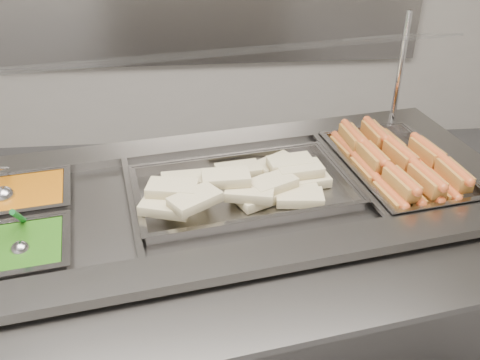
{
  "coord_description": "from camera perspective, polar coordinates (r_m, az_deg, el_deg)",
  "views": [
    {
      "loc": [
        -0.03,
        -1.06,
        1.79
      ],
      "look_at": [
        0.11,
        0.4,
        0.91
      ],
      "focal_mm": 40.0,
      "sensor_mm": 36.0,
      "label": 1
    }
  ],
  "objects": [
    {
      "name": "ladle",
      "position": [
        1.81,
        -23.88,
        -1.47
      ],
      "size": [
        0.07,
        0.19,
        0.14
      ],
      "color": "#B4B4B9",
      "rests_on": "pan_beans"
    },
    {
      "name": "hotdogs_in_buns",
      "position": [
        1.9,
        16.09,
        1.74
      ],
      "size": [
        0.35,
        0.54,
        0.12
      ],
      "color": "brown",
      "rests_on": "pan_hotdogs"
    },
    {
      "name": "pan_beans",
      "position": [
        1.84,
        -22.34,
        -2.31
      ],
      "size": [
        0.33,
        0.28,
        0.1
      ],
      "color": "gray",
      "rests_on": "steam_counter"
    },
    {
      "name": "pan_wraps",
      "position": [
        1.73,
        0.31,
        -1.32
      ],
      "size": [
        0.73,
        0.5,
        0.07
      ],
      "color": "gray",
      "rests_on": "steam_counter"
    },
    {
      "name": "tortilla_wraps",
      "position": [
        1.7,
        0.71,
        -0.46
      ],
      "size": [
        0.62,
        0.45,
        0.1
      ],
      "color": "beige",
      "rests_on": "pan_wraps"
    },
    {
      "name": "sneeze_guard",
      "position": [
        1.75,
        -3.51,
        12.89
      ],
      "size": [
        1.65,
        0.57,
        0.43
      ],
      "color": "silver",
      "rests_on": "steam_counter"
    },
    {
      "name": "pan_hotdogs",
      "position": [
        1.95,
        16.35,
        0.67
      ],
      "size": [
        0.42,
        0.59,
        0.1
      ],
      "color": "gray",
      "rests_on": "steam_counter"
    },
    {
      "name": "tray_rail",
      "position": [
        1.36,
        3.69,
        -13.58
      ],
      "size": [
        1.79,
        0.66,
        0.05
      ],
      "color": "gray",
      "rests_on": "steam_counter"
    },
    {
      "name": "serving_spoon",
      "position": [
        1.57,
        -22.39,
        -6.34
      ],
      "size": [
        0.06,
        0.17,
        0.15
      ],
      "color": "#B4B4B9",
      "rests_on": "pan_peas"
    },
    {
      "name": "steam_counter",
      "position": [
        1.98,
        -1.41,
        -11.84
      ],
      "size": [
        1.97,
        1.13,
        0.89
      ],
      "color": "slate",
      "rests_on": "ground"
    },
    {
      "name": "pan_peas",
      "position": [
        1.61,
        -23.07,
        -7.75
      ],
      "size": [
        0.33,
        0.28,
        0.1
      ],
      "color": "gray",
      "rests_on": "steam_counter"
    }
  ]
}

